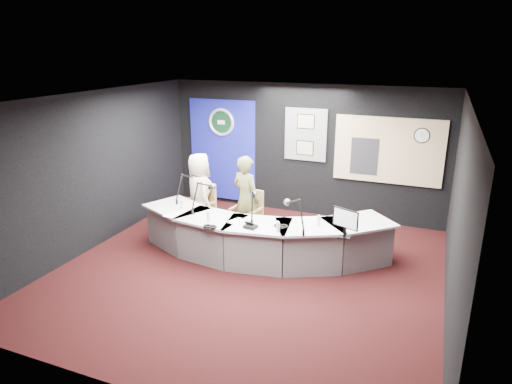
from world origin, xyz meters
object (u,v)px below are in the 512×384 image
at_px(armchair_right, 246,219).
at_px(broadcast_desk, 259,237).
at_px(person_man, 200,193).
at_px(armchair_left, 200,210).
at_px(person_woman, 246,199).

bearing_deg(armchair_right, broadcast_desk, -39.95).
relative_size(armchair_right, person_man, 0.54).
bearing_deg(armchair_left, broadcast_desk, 10.71).
xyz_separation_m(broadcast_desk, armchair_left, (-1.50, 0.65, 0.06)).
distance_m(armchair_right, person_man, 1.08).
height_order(broadcast_desk, person_woman, person_woman).
relative_size(broadcast_desk, person_man, 2.84).
relative_size(armchair_left, person_man, 0.55).
distance_m(broadcast_desk, armchair_right, 0.76).
distance_m(person_man, person_woman, 1.02).
relative_size(armchair_left, person_woman, 0.53).
bearing_deg(broadcast_desk, person_man, 156.46).
height_order(armchair_left, armchair_right, armchair_left).
distance_m(armchair_left, armchair_right, 1.02).
distance_m(broadcast_desk, armchair_left, 1.63).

